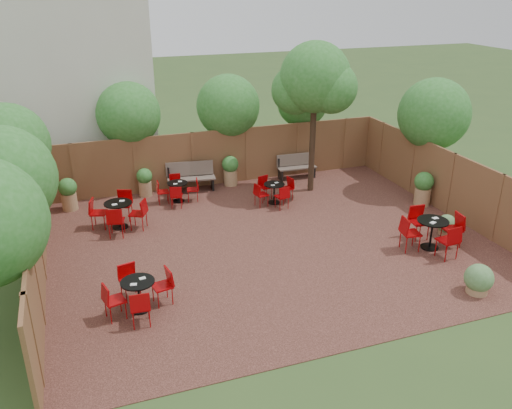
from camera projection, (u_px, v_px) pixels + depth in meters
name	position (u px, v px, depth m)	size (l,w,h in m)	color
ground	(270.00, 242.00, 15.01)	(80.00, 80.00, 0.00)	#354F23
courtyard_paving	(270.00, 242.00, 15.00)	(12.00, 10.00, 0.02)	#321B14
fence_back	(221.00, 157.00, 18.95)	(12.00, 0.08, 2.00)	brown
fence_left	(38.00, 243.00, 12.77)	(0.08, 10.00, 2.00)	brown
fence_right	(451.00, 184.00, 16.46)	(0.08, 10.00, 2.00)	brown
neighbour_building	(74.00, 66.00, 19.00)	(5.00, 4.00, 8.00)	beige
overhang_foliage	(173.00, 137.00, 15.24)	(15.74, 10.53, 2.49)	#286922
courtyard_tree	(315.00, 82.00, 17.22)	(2.56, 2.46, 5.08)	black
park_bench_left	(191.00, 176.00, 18.45)	(1.70, 0.75, 1.02)	brown
park_bench_right	(296.00, 166.00, 19.69)	(1.46, 0.52, 0.89)	brown
bistro_tables	(240.00, 223.00, 15.11)	(9.61, 7.43, 0.96)	black
planters	(232.00, 182.00, 17.74)	(11.50, 4.46, 1.13)	#9B744D
low_shrubs	(482.00, 262.00, 13.28)	(2.08, 3.76, 0.73)	#9B744D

